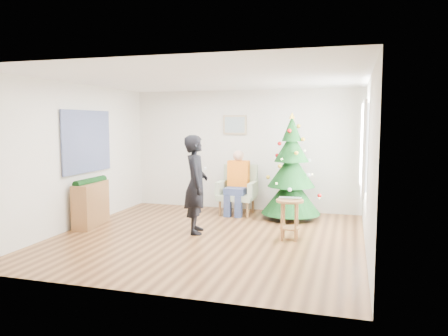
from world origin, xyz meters
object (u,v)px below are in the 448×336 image
(stool, at_px, (290,219))
(christmas_tree, at_px, (291,171))
(console, at_px, (91,204))
(standing_man, at_px, (196,184))
(armchair, at_px, (238,196))

(stool, bearing_deg, christmas_tree, 97.00)
(console, bearing_deg, standing_man, -7.23)
(christmas_tree, relative_size, stool, 3.17)
(stool, bearing_deg, armchair, 127.03)
(stool, height_order, standing_man, standing_man)
(christmas_tree, bearing_deg, stool, -83.00)
(armchair, distance_m, standing_man, 1.83)
(armchair, bearing_deg, standing_man, -98.48)
(stool, distance_m, console, 3.65)
(christmas_tree, xyz_separation_m, standing_man, (-1.42, -1.56, -0.10))
(stool, xyz_separation_m, standing_man, (-1.61, 0.02, 0.51))
(christmas_tree, height_order, standing_man, christmas_tree)
(armchair, relative_size, standing_man, 0.60)
(armchair, height_order, standing_man, standing_man)
(standing_man, relative_size, console, 1.69)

